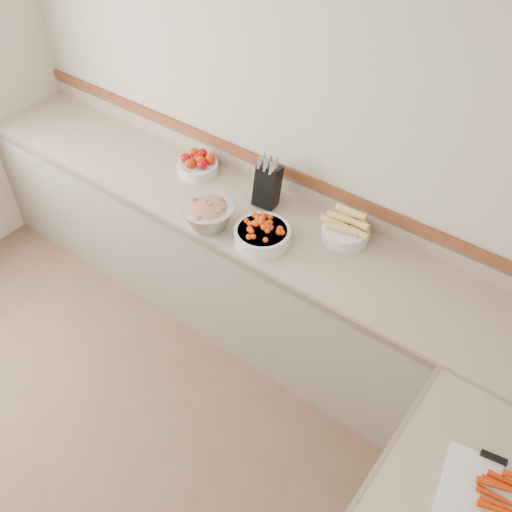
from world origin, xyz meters
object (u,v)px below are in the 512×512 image
Objects in this scene: knife_block at (267,185)px; tomato_bowl at (198,165)px; cherry_tomato_bowl at (263,233)px; rhubarb_bowl at (208,214)px; cutting_board at (504,508)px; corn_bowl at (346,230)px.

knife_block is 0.53m from tomato_bowl.
cherry_tomato_bowl and rhubarb_bowl have the same top height.
tomato_bowl is 0.50× the size of cutting_board.
tomato_bowl is 0.76m from cherry_tomato_bowl.
corn_bowl is 0.76m from rhubarb_bowl.
rhubarb_bowl is (-0.14, -0.37, -0.04)m from knife_block.
cutting_board is (1.74, -0.93, -0.11)m from knife_block.
cherry_tomato_bowl is at bearing -140.50° from corn_bowl.
corn_bowl is (1.05, 0.01, 0.01)m from tomato_bowl.
knife_block is at bearing 1.03° from tomato_bowl.
tomato_bowl reaches higher than cutting_board.
cutting_board is at bearing -28.18° from knife_block.
cutting_board is at bearing -16.73° from rhubarb_bowl.
knife_block is at bearing 151.82° from cutting_board.
cherry_tomato_bowl reaches higher than cutting_board.
corn_bowl is at bearing 142.40° from cutting_board.
cutting_board is (1.87, -0.56, -0.07)m from rhubarb_bowl.
cherry_tomato_bowl is 0.33m from rhubarb_bowl.
rhubarb_bowl is (-0.66, -0.37, 0.02)m from corn_bowl.
cherry_tomato_bowl is 1.04× the size of rhubarb_bowl.
knife_block is 0.34m from cherry_tomato_bowl.
knife_block reaches higher than cutting_board.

